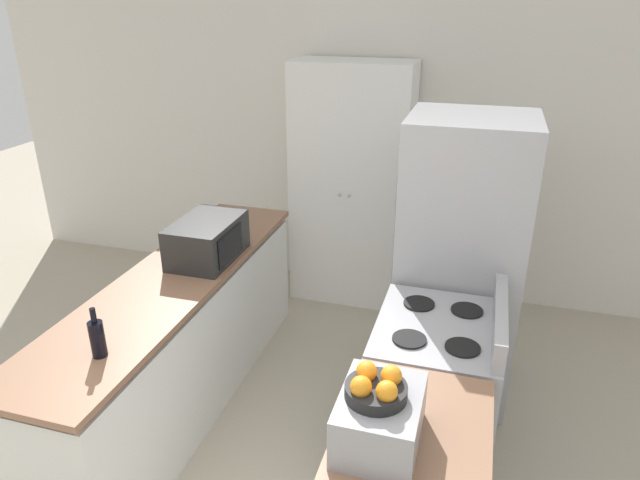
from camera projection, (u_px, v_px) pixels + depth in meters
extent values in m
cube|color=silver|center=(371.00, 144.00, 4.84)|extent=(7.00, 0.06, 2.60)
cube|color=silver|center=(180.00, 346.00, 3.62)|extent=(0.58, 2.48, 0.84)
cube|color=#896047|center=(172.00, 279.00, 3.44)|extent=(0.60, 2.53, 0.04)
cube|color=#896047|center=(414.00, 430.00, 2.25)|extent=(0.60, 0.77, 0.04)
cube|color=white|center=(351.00, 186.00, 4.73)|extent=(0.96, 0.47, 2.01)
sphere|color=#B2B2B7|center=(339.00, 195.00, 4.53)|extent=(0.03, 0.03, 0.03)
sphere|color=#B2B2B7|center=(349.00, 196.00, 4.51)|extent=(0.03, 0.03, 0.03)
cube|color=#9E9EA3|center=(432.00, 396.00, 3.11)|extent=(0.64, 0.76, 0.91)
cube|color=black|center=(373.00, 402.00, 3.24)|extent=(0.02, 0.67, 0.50)
cube|color=#9E9EA3|center=(500.00, 320.00, 2.82)|extent=(0.06, 0.72, 0.16)
cylinder|color=black|center=(409.00, 339.00, 2.80)|extent=(0.17, 0.17, 0.01)
cylinder|color=black|center=(419.00, 304.00, 3.12)|extent=(0.17, 0.17, 0.01)
cylinder|color=black|center=(463.00, 348.00, 2.73)|extent=(0.17, 0.17, 0.01)
cylinder|color=black|center=(467.00, 310.00, 3.05)|extent=(0.17, 0.17, 0.01)
cube|color=#A3A3A8|center=(460.00, 262.00, 3.59)|extent=(0.74, 0.70, 1.84)
cylinder|color=gray|center=(394.00, 254.00, 3.48)|extent=(0.02, 0.02, 1.01)
cube|color=black|center=(207.00, 240.00, 3.62)|extent=(0.35, 0.54, 0.26)
cube|color=black|center=(230.00, 245.00, 3.54)|extent=(0.01, 0.33, 0.19)
cylinder|color=black|center=(98.00, 339.00, 2.65)|extent=(0.07, 0.07, 0.18)
cylinder|color=black|center=(93.00, 316.00, 2.60)|extent=(0.03, 0.03, 0.07)
cube|color=#939399|center=(380.00, 419.00, 2.13)|extent=(0.30, 0.40, 0.21)
cube|color=black|center=(340.00, 411.00, 2.17)|extent=(0.01, 0.28, 0.13)
cylinder|color=black|center=(376.00, 391.00, 2.08)|extent=(0.23, 0.23, 0.05)
sphere|color=orange|center=(391.00, 376.00, 2.09)|extent=(0.08, 0.08, 0.08)
sphere|color=orange|center=(367.00, 371.00, 2.11)|extent=(0.08, 0.08, 0.08)
sphere|color=orange|center=(361.00, 387.00, 2.03)|extent=(0.08, 0.08, 0.08)
sphere|color=orange|center=(387.00, 391.00, 2.00)|extent=(0.08, 0.08, 0.08)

